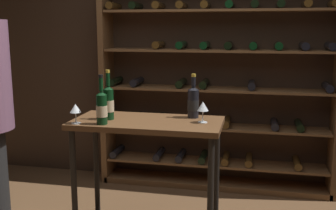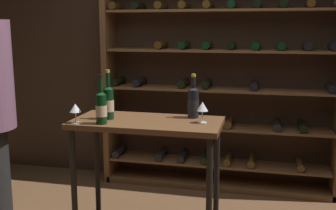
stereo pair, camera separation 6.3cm
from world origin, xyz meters
name	(u,v)px [view 1 (the left image)]	position (x,y,z in m)	size (l,w,h in m)	color
back_wall	(207,48)	(0.00, 1.63, 1.45)	(5.75, 0.10, 2.90)	#3D2B1E
wine_rack	(215,85)	(0.11, 1.42, 1.09)	(2.41, 0.32, 2.16)	brown
tasting_table	(147,139)	(-0.26, 0.10, 0.85)	(1.10, 0.53, 0.99)	brown
wine_bottle_amber_reserve	(108,102)	(-0.54, 0.07, 1.12)	(0.08, 0.08, 0.37)	black
wine_bottle_green_slim	(193,102)	(0.06, 0.26, 1.11)	(0.09, 0.09, 0.33)	black
wine_bottle_gold_foil	(102,107)	(-0.54, -0.09, 1.12)	(0.08, 0.08, 0.35)	black
wine_glass_stemmed_right	(203,107)	(0.15, 0.11, 1.11)	(0.08, 0.08, 0.15)	silver
wine_glass_stemmed_left	(75,109)	(-0.72, -0.11, 1.10)	(0.08, 0.08, 0.14)	silver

